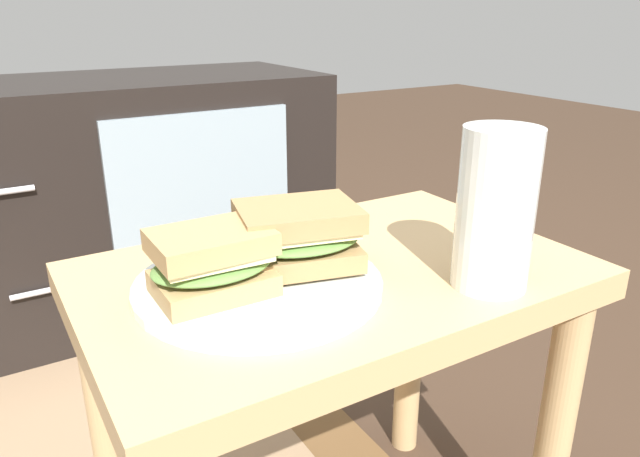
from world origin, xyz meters
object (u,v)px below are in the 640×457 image
object	(u,v)px
plate	(259,284)
beer_glass	(495,212)
tv_cabinet	(128,196)
sandwich_back	(299,236)
sandwich_front	(212,263)

from	to	relation	value
plate	beer_glass	bearing A→B (deg)	-28.72
tv_cabinet	sandwich_back	world-z (taller)	tv_cabinet
plate	beer_glass	world-z (taller)	beer_glass
sandwich_front	sandwich_back	world-z (taller)	sandwich_back
plate	beer_glass	distance (m)	0.25
sandwich_front	beer_glass	xyz separation A→B (m)	(0.26, -0.11, 0.04)
sandwich_front	beer_glass	bearing A→B (deg)	-23.04
sandwich_front	sandwich_back	xyz separation A→B (m)	(0.10, 0.01, 0.00)
beer_glass	plate	bearing A→B (deg)	151.28
sandwich_front	plate	bearing A→B (deg)	5.00
sandwich_front	sandwich_back	bearing A→B (deg)	5.00
tv_cabinet	beer_glass	distance (m)	1.11
plate	beer_glass	xyz separation A→B (m)	(0.21, -0.12, 0.08)
plate	beer_glass	size ratio (longest dim) A/B	1.54
tv_cabinet	plate	xyz separation A→B (m)	(-0.09, -0.95, 0.17)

